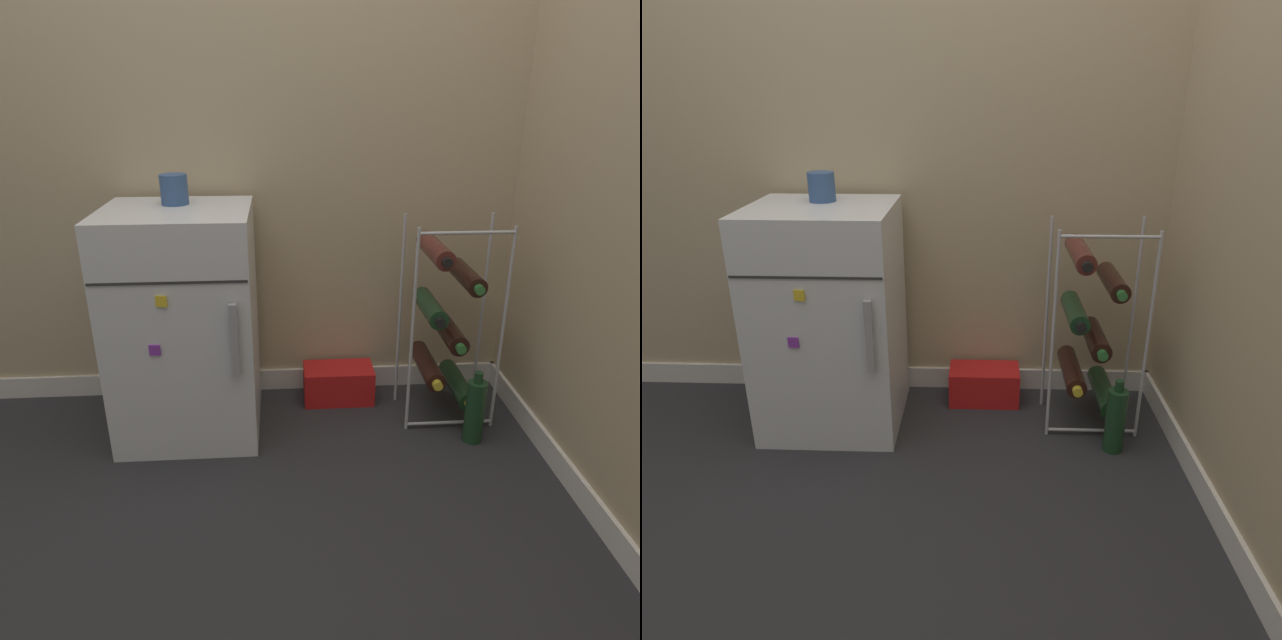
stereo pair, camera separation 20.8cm
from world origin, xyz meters
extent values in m
plane|color=#28282B|center=(0.00, 0.00, 0.00)|extent=(14.00, 14.00, 0.00)
cube|color=tan|center=(0.00, 0.63, 1.25)|extent=(6.73, 0.06, 2.50)
cube|color=silver|center=(0.00, 0.60, 0.04)|extent=(6.73, 0.01, 0.09)
cube|color=silver|center=(-0.40, 0.34, 0.42)|extent=(0.50, 0.46, 0.83)
cube|color=#2D2D2D|center=(-0.40, 0.11, 0.65)|extent=(0.49, 0.00, 0.01)
cube|color=#9E9EA3|center=(-0.21, 0.09, 0.46)|extent=(0.02, 0.02, 0.25)
cube|color=yellow|center=(-0.43, 0.11, 0.59)|extent=(0.04, 0.01, 0.04)
cube|color=purple|center=(-0.46, 0.11, 0.43)|extent=(0.04, 0.01, 0.04)
cylinder|color=#B2B2B7|center=(0.41, 0.25, 0.39)|extent=(0.01, 0.01, 0.78)
cylinder|color=#B2B2B7|center=(0.73, 0.25, 0.39)|extent=(0.01, 0.01, 0.78)
cylinder|color=#B2B2B7|center=(0.41, 0.46, 0.39)|extent=(0.01, 0.01, 0.78)
cylinder|color=#B2B2B7|center=(0.73, 0.46, 0.39)|extent=(0.01, 0.01, 0.78)
cylinder|color=#B2B2B7|center=(0.57, 0.25, 0.02)|extent=(0.33, 0.01, 0.01)
cylinder|color=#B2B2B7|center=(0.57, 0.25, 0.76)|extent=(0.33, 0.01, 0.01)
cylinder|color=#19381E|center=(0.63, 0.36, 0.12)|extent=(0.07, 0.29, 0.07)
cylinder|color=gold|center=(0.63, 0.20, 0.12)|extent=(0.04, 0.02, 0.04)
cylinder|color=black|center=(0.50, 0.36, 0.21)|extent=(0.07, 0.30, 0.07)
cylinder|color=gold|center=(0.50, 0.20, 0.21)|extent=(0.03, 0.02, 0.03)
cylinder|color=black|center=(0.58, 0.36, 0.35)|extent=(0.07, 0.26, 0.07)
cylinder|color=#2D7033|center=(0.58, 0.22, 0.35)|extent=(0.04, 0.02, 0.04)
cylinder|color=#19381E|center=(0.49, 0.36, 0.45)|extent=(0.07, 0.27, 0.07)
cylinder|color=black|center=(0.49, 0.21, 0.45)|extent=(0.03, 0.02, 0.03)
cylinder|color=black|center=(0.62, 0.36, 0.57)|extent=(0.07, 0.27, 0.07)
cylinder|color=#2D7033|center=(0.62, 0.21, 0.57)|extent=(0.03, 0.02, 0.03)
cylinder|color=#56231E|center=(0.50, 0.36, 0.67)|extent=(0.07, 0.29, 0.07)
cylinder|color=black|center=(0.50, 0.20, 0.67)|extent=(0.03, 0.02, 0.03)
cube|color=red|center=(0.17, 0.49, 0.07)|extent=(0.28, 0.16, 0.15)
cylinder|color=#335184|center=(-0.41, 0.42, 0.88)|extent=(0.09, 0.09, 0.10)
cylinder|color=#19381E|center=(0.63, 0.16, 0.12)|extent=(0.07, 0.07, 0.24)
cylinder|color=#19381E|center=(0.63, 0.16, 0.26)|extent=(0.03, 0.03, 0.04)
camera|label=1|loc=(-0.05, -1.58, 1.21)|focal=32.00mm
camera|label=2|loc=(0.16, -1.58, 1.21)|focal=32.00mm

